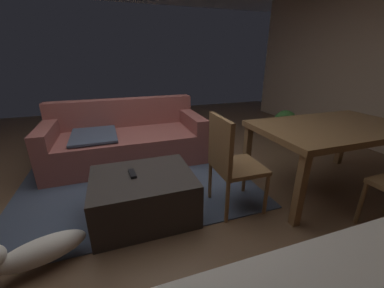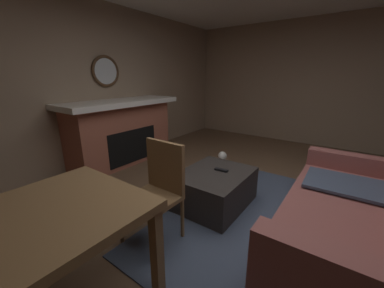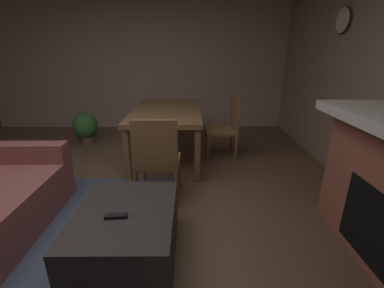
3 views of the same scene
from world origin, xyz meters
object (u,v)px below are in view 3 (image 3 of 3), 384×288
dining_table (167,115)px  potted_plant (85,127)px  ottoman_coffee_table (127,234)px  dining_chair_west (157,156)px  wall_clock (343,20)px  tv_remote (116,216)px  dining_chair_south (227,124)px

dining_table → potted_plant: bearing=66.0°
ottoman_coffee_table → dining_table: 2.05m
dining_table → dining_chair_west: 1.21m
wall_clock → dining_table: bearing=85.2°
dining_chair_west → ottoman_coffee_table: bearing=169.5°
potted_plant → wall_clock: wall_clock is taller
tv_remote → dining_table: bearing=-9.3°
ottoman_coffee_table → dining_table: bearing=-4.2°
potted_plant → wall_clock: size_ratio=1.76×
dining_chair_west → wall_clock: bearing=-65.2°
dining_chair_south → dining_table: bearing=90.2°
ottoman_coffee_table → potted_plant: size_ratio=1.66×
dining_chair_south → wall_clock: (-0.19, -1.32, 1.35)m
wall_clock → dining_chair_west: bearing=114.8°
tv_remote → dining_table: dining_table is taller
dining_table → wall_clock: size_ratio=5.26×
ottoman_coffee_table → potted_plant: potted_plant is taller
dining_chair_west → potted_plant: dining_chair_west is taller
potted_plant → ottoman_coffee_table: bearing=-153.7°
ottoman_coffee_table → wall_clock: (1.81, -2.34, 1.67)m
ottoman_coffee_table → tv_remote: bearing=153.4°
dining_chair_south → ottoman_coffee_table: bearing=152.9°
ottoman_coffee_table → dining_chair_west: size_ratio=0.97×
ottoman_coffee_table → dining_table: dining_table is taller
tv_remote → potted_plant: (2.73, 1.27, -0.13)m
dining_chair_south → potted_plant: size_ratio=1.71×
wall_clock → tv_remote: bearing=128.4°
potted_plant → wall_clock: bearing=-102.9°
tv_remote → wall_clock: bearing=-55.7°
dining_chair_south → tv_remote: bearing=152.9°
tv_remote → potted_plant: bearing=20.9°
dining_chair_west → dining_chair_south: (1.20, -0.87, 0.00)m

